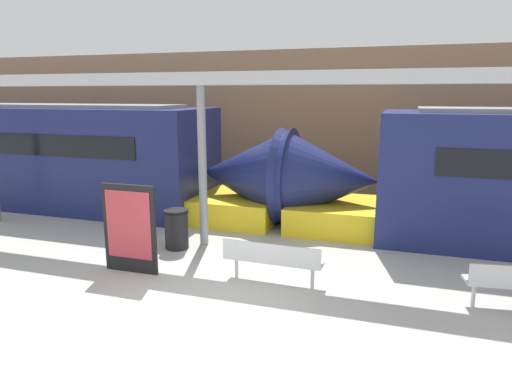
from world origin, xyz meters
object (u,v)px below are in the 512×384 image
(trash_bin, at_px, (176,229))
(support_column_near, at_px, (202,167))
(train_right, at_px, (8,155))
(bench_near, at_px, (272,258))
(poster_board, at_px, (130,228))

(trash_bin, height_order, support_column_near, support_column_near)
(train_right, xyz_separation_m, bench_near, (10.38, -4.08, -1.00))
(poster_board, xyz_separation_m, support_column_near, (0.67, 2.06, 0.94))
(poster_board, relative_size, support_column_near, 0.49)
(trash_bin, distance_m, poster_board, 1.65)
(trash_bin, height_order, poster_board, poster_board)
(train_right, height_order, trash_bin, train_right)
(support_column_near, bearing_deg, poster_board, -107.98)
(train_right, xyz_separation_m, poster_board, (7.52, -4.37, -0.61))
(support_column_near, bearing_deg, trash_bin, -135.20)
(bench_near, bearing_deg, trash_bin, 156.08)
(bench_near, distance_m, trash_bin, 2.97)
(bench_near, relative_size, support_column_near, 0.51)
(train_right, distance_m, trash_bin, 8.26)
(train_right, xyz_separation_m, trash_bin, (7.70, -2.79, -1.06))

